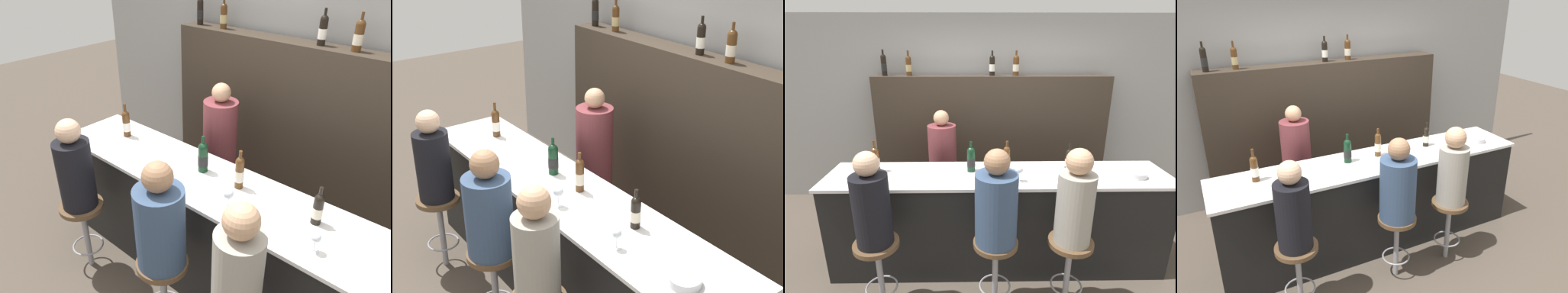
# 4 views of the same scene
# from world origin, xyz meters

# --- Properties ---
(wall_back) EXTENTS (6.40, 0.05, 2.60)m
(wall_back) POSITION_xyz_m (0.00, 1.90, 1.30)
(wall_back) COLOR #9E9E9E
(wall_back) RESTS_ON ground_plane
(bar_counter) EXTENTS (3.32, 0.66, 1.02)m
(bar_counter) POSITION_xyz_m (0.00, 0.31, 0.51)
(bar_counter) COLOR black
(bar_counter) RESTS_ON ground_plane
(back_bar_cabinet) EXTENTS (3.11, 0.28, 1.82)m
(back_bar_cabinet) POSITION_xyz_m (0.00, 1.67, 0.91)
(back_bar_cabinet) COLOR #382D23
(back_bar_cabinet) RESTS_ON ground_plane
(wine_bottle_counter_0) EXTENTS (0.07, 0.07, 0.32)m
(wine_bottle_counter_0) POSITION_xyz_m (-1.20, 0.39, 1.14)
(wine_bottle_counter_0) COLOR #4C2D14
(wine_bottle_counter_0) RESTS_ON bar_counter
(wine_bottle_counter_1) EXTENTS (0.08, 0.08, 0.31)m
(wine_bottle_counter_1) POSITION_xyz_m (-0.26, 0.39, 1.14)
(wine_bottle_counter_1) COLOR black
(wine_bottle_counter_1) RESTS_ON bar_counter
(wine_bottle_counter_2) EXTENTS (0.07, 0.07, 0.31)m
(wine_bottle_counter_2) POSITION_xyz_m (0.09, 0.39, 1.15)
(wine_bottle_counter_2) COLOR #4C2D14
(wine_bottle_counter_2) RESTS_ON bar_counter
(wine_bottle_counter_3) EXTENTS (0.07, 0.07, 0.28)m
(wine_bottle_counter_3) POSITION_xyz_m (0.70, 0.39, 1.13)
(wine_bottle_counter_3) COLOR black
(wine_bottle_counter_3) RESTS_ON bar_counter
(wine_bottle_backbar_0) EXTENTS (0.07, 0.07, 0.33)m
(wine_bottle_backbar_0) POSITION_xyz_m (-1.40, 1.67, 1.96)
(wine_bottle_backbar_0) COLOR black
(wine_bottle_backbar_0) RESTS_ON back_bar_cabinet
(wine_bottle_backbar_1) EXTENTS (0.07, 0.07, 0.31)m
(wine_bottle_backbar_1) POSITION_xyz_m (-1.08, 1.67, 1.95)
(wine_bottle_backbar_1) COLOR #4C2D14
(wine_bottle_backbar_1) RESTS_ON back_bar_cabinet
(wine_bottle_backbar_2) EXTENTS (0.07, 0.07, 0.31)m
(wine_bottle_backbar_2) POSITION_xyz_m (-0.00, 1.67, 1.95)
(wine_bottle_backbar_2) COLOR black
(wine_bottle_backbar_2) RESTS_ON back_bar_cabinet
(wine_bottle_backbar_3) EXTENTS (0.08, 0.08, 0.32)m
(wine_bottle_backbar_3) POSITION_xyz_m (0.31, 1.67, 1.95)
(wine_bottle_backbar_3) COLOR #4C2D14
(wine_bottle_backbar_3) RESTS_ON back_bar_cabinet
(wine_glass_0) EXTENTS (0.07, 0.07, 0.15)m
(wine_glass_0) POSITION_xyz_m (0.17, 0.14, 1.12)
(wine_glass_0) COLOR silver
(wine_glass_0) RESTS_ON bar_counter
(wine_glass_1) EXTENTS (0.07, 0.07, 0.14)m
(wine_glass_1) POSITION_xyz_m (0.81, 0.14, 1.11)
(wine_glass_1) COLOR silver
(wine_glass_1) RESTS_ON bar_counter
(tasting_menu) EXTENTS (0.21, 0.30, 0.00)m
(tasting_menu) POSITION_xyz_m (-0.17, 0.16, 1.02)
(tasting_menu) COLOR white
(tasting_menu) RESTS_ON bar_counter
(bar_stool_left) EXTENTS (0.37, 0.37, 0.68)m
(bar_stool_left) POSITION_xyz_m (-1.03, -0.29, 0.53)
(bar_stool_left) COLOR gray
(bar_stool_left) RESTS_ON ground_plane
(guest_seated_left) EXTENTS (0.29, 0.29, 0.78)m
(guest_seated_left) POSITION_xyz_m (-1.03, -0.29, 1.03)
(guest_seated_left) COLOR black
(guest_seated_left) RESTS_ON bar_stool_left
(bar_stool_middle) EXTENTS (0.37, 0.37, 0.68)m
(bar_stool_middle) POSITION_xyz_m (-0.06, -0.29, 0.53)
(bar_stool_middle) COLOR gray
(bar_stool_middle) RESTS_ON ground_plane
(guest_seated_middle) EXTENTS (0.34, 0.34, 0.80)m
(guest_seated_middle) POSITION_xyz_m (-0.06, -0.29, 1.02)
(guest_seated_middle) COLOR #334766
(guest_seated_middle) RESTS_ON bar_stool_middle
(guest_seated_right) EXTENTS (0.29, 0.29, 0.80)m
(guest_seated_right) POSITION_xyz_m (0.56, -0.29, 1.04)
(guest_seated_right) COLOR gray
(guest_seated_right) RESTS_ON bar_stool_right
(bartender) EXTENTS (0.33, 0.33, 1.49)m
(bartender) POSITION_xyz_m (-0.62, 1.07, 0.68)
(bartender) COLOR brown
(bartender) RESTS_ON ground_plane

